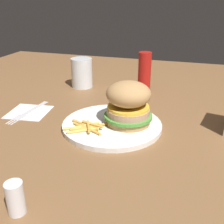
# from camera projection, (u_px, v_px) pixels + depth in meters

# --- Properties ---
(ground_plane) EXTENTS (1.60, 1.60, 0.00)m
(ground_plane) POSITION_uv_depth(u_px,v_px,m) (107.00, 128.00, 0.70)
(ground_plane) COLOR brown
(plate) EXTENTS (0.25, 0.25, 0.01)m
(plate) POSITION_uv_depth(u_px,v_px,m) (112.00, 125.00, 0.70)
(plate) COLOR white
(plate) RESTS_ON ground_plane
(sandwich) EXTENTS (0.12, 0.12, 0.11)m
(sandwich) POSITION_uv_depth(u_px,v_px,m) (128.00, 103.00, 0.68)
(sandwich) COLOR tan
(sandwich) RESTS_ON plate
(fries_pile) EXTENTS (0.10, 0.08, 0.01)m
(fries_pile) POSITION_uv_depth(u_px,v_px,m) (86.00, 127.00, 0.67)
(fries_pile) COLOR gold
(fries_pile) RESTS_ON plate
(napkin) EXTENTS (0.12, 0.12, 0.00)m
(napkin) POSITION_uv_depth(u_px,v_px,m) (29.00, 112.00, 0.79)
(napkin) COLOR white
(napkin) RESTS_ON ground_plane
(fork) EXTENTS (0.03, 0.17, 0.00)m
(fork) POSITION_uv_depth(u_px,v_px,m) (28.00, 111.00, 0.79)
(fork) COLOR silver
(fork) RESTS_ON napkin
(drink_glass) EXTENTS (0.08, 0.08, 0.10)m
(drink_glass) POSITION_uv_depth(u_px,v_px,m) (82.00, 75.00, 0.99)
(drink_glass) COLOR silver
(drink_glass) RESTS_ON ground_plane
(ketchup_bottle) EXTENTS (0.04, 0.04, 0.13)m
(ketchup_bottle) POSITION_uv_depth(u_px,v_px,m) (144.00, 72.00, 0.94)
(ketchup_bottle) COLOR #B21914
(ketchup_bottle) RESTS_ON ground_plane
(salt_shaker) EXTENTS (0.03, 0.03, 0.06)m
(salt_shaker) POSITION_uv_depth(u_px,v_px,m) (15.00, 198.00, 0.42)
(salt_shaker) COLOR white
(salt_shaker) RESTS_ON ground_plane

